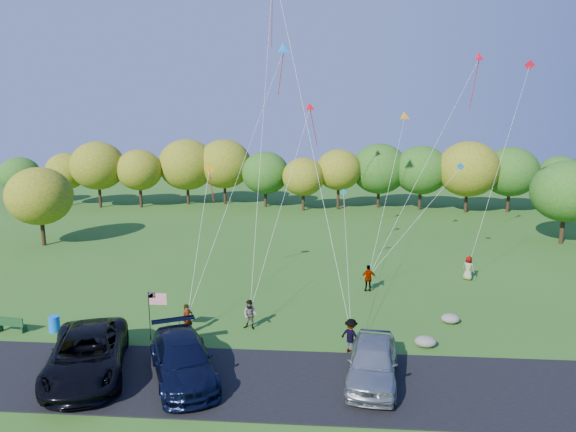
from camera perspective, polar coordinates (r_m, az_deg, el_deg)
name	(u,v)px	position (r m, az deg, el deg)	size (l,w,h in m)	color
ground	(267,342)	(27.11, -2.30, -13.83)	(140.00, 140.00, 0.00)	#2D5A19
asphalt_lane	(257,382)	(23.57, -3.46, -17.90)	(44.00, 6.00, 0.06)	black
treeline	(301,171)	(61.31, 1.43, 5.05)	(76.01, 28.25, 8.48)	#372714
minivan_dark	(87,354)	(25.23, -21.47, -14.11)	(3.19, 6.91, 1.92)	black
minivan_navy	(183,360)	(23.79, -11.61, -15.37)	(2.44, 6.01, 1.74)	black
minivan_silver	(373,362)	(23.41, 9.39, -15.67)	(2.13, 5.29, 1.80)	#959A9E
flyer_a	(188,319)	(28.13, -11.09, -11.22)	(0.61, 0.40, 1.67)	#4C4C59
flyer_b	(250,315)	(28.34, -4.23, -10.88)	(0.80, 0.62, 1.64)	#4C4C59
flyer_c	(351,336)	(25.90, 7.01, -13.07)	(1.11, 0.64, 1.72)	#4C4C59
flyer_d	(368,278)	(34.30, 8.93, -6.84)	(1.04, 0.43, 1.78)	#4C4C59
flyer_e	(468,268)	(38.30, 19.40, -5.48)	(0.83, 0.54, 1.71)	#4C4C59
park_bench	(11,324)	(31.65, -28.45, -10.52)	(1.62, 0.49, 0.89)	#163E1A
trash_barrel	(54,324)	(30.78, -24.54, -10.85)	(0.58, 0.58, 0.87)	blue
flag_assembly	(154,304)	(27.43, -14.63, -9.44)	(0.96, 0.63, 2.61)	black
boulder_near	(425,342)	(27.39, 15.02, -13.33)	(1.09, 0.86, 0.55)	#A19B8C
boulder_far	(450,319)	(30.59, 17.60, -10.81)	(1.03, 0.85, 0.53)	slate
kites_aloft	(321,17)	(38.87, 3.72, 21.24)	(21.68, 11.25, 20.53)	#F71B7E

